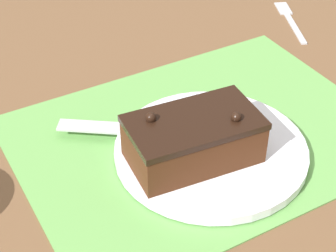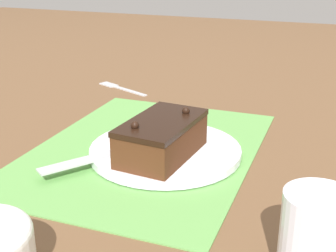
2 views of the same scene
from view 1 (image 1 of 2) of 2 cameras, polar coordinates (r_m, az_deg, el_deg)
ground_plane at (r=0.72m, az=3.40°, el=-1.05°), size 3.00×3.00×0.00m
placemat_woven at (r=0.72m, az=3.40°, el=-0.93°), size 0.46×0.34×0.00m
cake_plate at (r=0.68m, az=4.37°, el=-2.46°), size 0.23×0.23×0.01m
chocolate_cake at (r=0.65m, az=2.59°, el=-1.30°), size 0.16×0.10×0.07m
serving_knife at (r=0.70m, az=1.05°, el=-0.38°), size 0.20×0.15×0.01m
dessert_fork at (r=1.01m, az=12.22°, el=10.70°), size 0.07×0.14×0.01m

